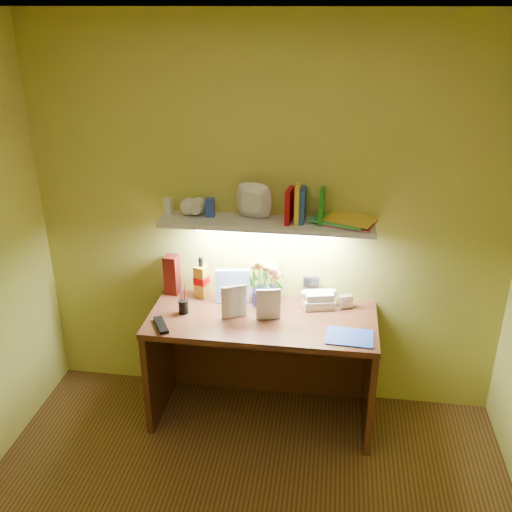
{
  "coord_description": "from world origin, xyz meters",
  "views": [
    {
      "loc": [
        0.39,
        -1.81,
        2.52
      ],
      "look_at": [
        -0.06,
        1.35,
        1.09
      ],
      "focal_mm": 40.0,
      "sensor_mm": 36.0,
      "label": 1
    }
  ],
  "objects": [
    {
      "name": "whisky_box",
      "position": [
        -0.63,
        1.44,
        0.88
      ],
      "size": [
        0.09,
        0.09,
        0.27
      ],
      "primitive_type": "cube",
      "rotation": [
        0.0,
        0.0,
        -0.1
      ],
      "color": "#52100C",
      "rests_on": "desk"
    },
    {
      "name": "whisky_bottle",
      "position": [
        -0.43,
        1.42,
        0.89
      ],
      "size": [
        0.1,
        0.1,
        0.28
      ],
      "primitive_type": null,
      "rotation": [
        0.0,
        0.0,
        -0.34
      ],
      "color": "#A6741D",
      "rests_on": "desk"
    },
    {
      "name": "desk_book_a",
      "position": [
        -0.24,
        1.15,
        0.86
      ],
      "size": [
        0.16,
        0.08,
        0.22
      ],
      "primitive_type": "imported",
      "rotation": [
        0.0,
        0.0,
        0.39
      ],
      "color": "beige",
      "rests_on": "desk"
    },
    {
      "name": "blue_folder",
      "position": [
        0.53,
        1.04,
        0.75
      ],
      "size": [
        0.28,
        0.21,
        0.01
      ],
      "primitive_type": "cube",
      "rotation": [
        0.0,
        0.0,
        -0.05
      ],
      "color": "#2B47BA",
      "rests_on": "desk"
    },
    {
      "name": "desk_clock",
      "position": [
        0.51,
        1.4,
        0.79
      ],
      "size": [
        0.09,
        0.07,
        0.08
      ],
      "primitive_type": "cube",
      "rotation": [
        0.0,
        0.0,
        0.37
      ],
      "color": "silver",
      "rests_on": "desk"
    },
    {
      "name": "flower_bouquet",
      "position": [
        0.0,
        1.39,
        0.91
      ],
      "size": [
        0.22,
        0.22,
        0.32
      ],
      "primitive_type": null,
      "rotation": [
        0.0,
        0.0,
        -0.13
      ],
      "color": "#120D36",
      "rests_on": "desk"
    },
    {
      "name": "tv_remote",
      "position": [
        -0.58,
        1.01,
        0.76
      ],
      "size": [
        0.14,
        0.19,
        0.02
      ],
      "primitive_type": "cube",
      "rotation": [
        0.0,
        0.0,
        0.52
      ],
      "color": "black",
      "rests_on": "desk"
    },
    {
      "name": "telephone",
      "position": [
        0.34,
        1.39,
        0.81
      ],
      "size": [
        0.22,
        0.18,
        0.12
      ],
      "primitive_type": null,
      "rotation": [
        0.0,
        0.0,
        0.23
      ],
      "color": "beige",
      "rests_on": "desk"
    },
    {
      "name": "desk",
      "position": [
        0.0,
        1.2,
        0.38
      ],
      "size": [
        1.4,
        0.6,
        0.75
      ],
      "primitive_type": "cube",
      "color": "#391C0F",
      "rests_on": "ground"
    },
    {
      "name": "art_card",
      "position": [
        -0.22,
        1.38,
        0.86
      ],
      "size": [
        0.22,
        0.08,
        0.22
      ],
      "primitive_type": null,
      "rotation": [
        0.0,
        0.0,
        0.15
      ],
      "color": "silver",
      "rests_on": "desk"
    },
    {
      "name": "pen_cup",
      "position": [
        -0.49,
        1.19,
        0.82
      ],
      "size": [
        0.06,
        0.06,
        0.15
      ],
      "primitive_type": "cylinder",
      "rotation": [
        0.0,
        0.0,
        0.05
      ],
      "color": "black",
      "rests_on": "desk"
    },
    {
      "name": "desk_book_b",
      "position": [
        -0.03,
        1.17,
        0.85
      ],
      "size": [
        0.15,
        0.04,
        0.2
      ],
      "primitive_type": "imported",
      "rotation": [
        0.0,
        0.0,
        0.19
      ],
      "color": "silver",
      "rests_on": "desk"
    },
    {
      "name": "wall_shelf",
      "position": [
        0.02,
        1.38,
        1.34
      ],
      "size": [
        1.32,
        0.34,
        0.26
      ],
      "color": "silver",
      "rests_on": "ground"
    }
  ]
}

